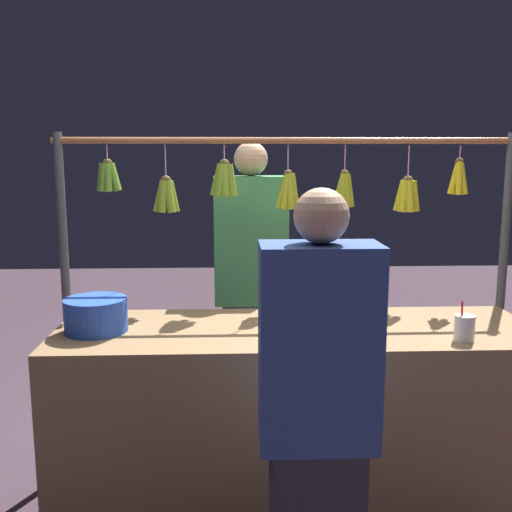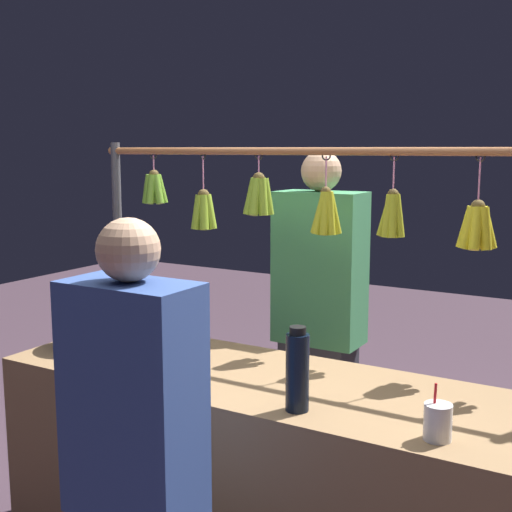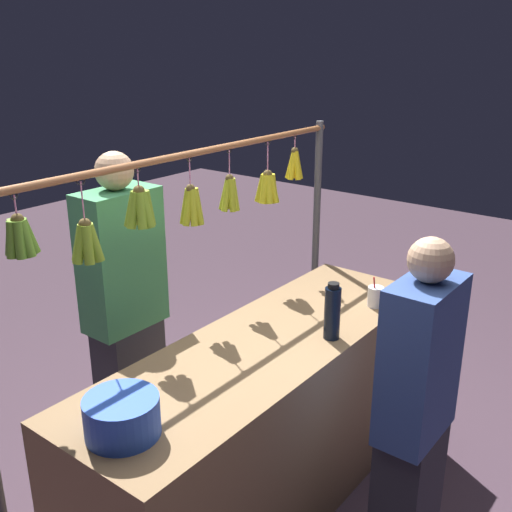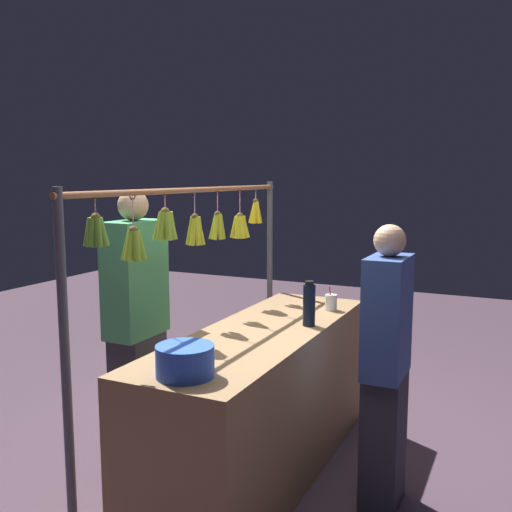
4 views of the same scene
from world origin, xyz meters
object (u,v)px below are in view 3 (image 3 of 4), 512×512
Objects in this scene: blue_bucket at (122,416)px; customer_person at (414,426)px; water_bottle at (332,312)px; drink_cup at (375,296)px; vendor_person at (126,319)px.

customer_person is (-0.85, 0.72, -0.20)m from blue_bucket.
water_bottle is 1.10m from blue_bucket.
drink_cup is (-0.45, -0.01, -0.08)m from water_bottle.
drink_cup is at bearing -179.15° from water_bottle.
blue_bucket is 1.06m from vendor_person.
vendor_person is (-0.69, -0.79, -0.12)m from blue_bucket.
vendor_person reaches higher than customer_person.
drink_cup is at bearing -141.89° from customer_person.
customer_person reaches higher than drink_cup.
vendor_person reaches higher than water_bottle.
drink_cup is at bearing 172.87° from blue_bucket.
water_bottle is 1.08m from vendor_person.
vendor_person is at bearing -68.57° from water_bottle.
vendor_person is 1.11× the size of customer_person.
vendor_person reaches higher than blue_bucket.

